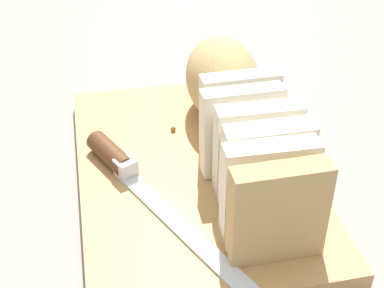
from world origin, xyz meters
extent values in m
plane|color=gray|center=(0.00, 0.00, 0.00)|extent=(3.00, 3.00, 0.00)
cube|color=tan|center=(0.00, 0.00, 0.01)|extent=(0.40, 0.27, 0.02)
ellipsoid|color=tan|center=(-0.10, 0.07, 0.07)|extent=(0.15, 0.10, 0.10)
cube|color=#F2E8CC|center=(-0.02, 0.06, 0.07)|extent=(0.03, 0.09, 0.10)
cube|color=#F2E8CC|center=(0.02, 0.05, 0.07)|extent=(0.04, 0.09, 0.10)
cube|color=#F2E8CC|center=(0.05, 0.06, 0.07)|extent=(0.03, 0.09, 0.10)
cube|color=#F2E8CC|center=(0.08, 0.05, 0.07)|extent=(0.04, 0.09, 0.10)
cube|color=#F2E8CC|center=(0.12, 0.04, 0.07)|extent=(0.03, 0.09, 0.10)
cube|color=tan|center=(0.15, 0.04, 0.07)|extent=(0.03, 0.09, 0.10)
cube|color=silver|center=(0.10, -0.04, 0.02)|extent=(0.20, 0.10, 0.00)
cylinder|color=#593319|center=(-0.03, -0.09, 0.03)|extent=(0.07, 0.05, 0.02)
cube|color=silver|center=(0.00, -0.08, 0.03)|extent=(0.03, 0.03, 0.02)
sphere|color=#996633|center=(-0.07, -0.01, 0.03)|extent=(0.01, 0.01, 0.01)
sphere|color=#996633|center=(0.02, 0.04, 0.02)|extent=(0.01, 0.01, 0.01)
sphere|color=#996633|center=(0.02, 0.04, 0.02)|extent=(0.01, 0.01, 0.01)
sphere|color=#996633|center=(-0.01, 0.05, 0.02)|extent=(0.01, 0.01, 0.01)
camera|label=1|loc=(0.48, -0.12, 0.40)|focal=50.78mm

